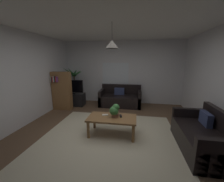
{
  "coord_description": "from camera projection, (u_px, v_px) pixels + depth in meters",
  "views": [
    {
      "loc": [
        0.57,
        -3.08,
        1.8
      ],
      "look_at": [
        0.0,
        0.3,
        1.05
      ],
      "focal_mm": 22.46,
      "sensor_mm": 36.0,
      "label": 1
    }
  ],
  "objects": [
    {
      "name": "floor",
      "position": [
        110.0,
        136.0,
        3.44
      ],
      "size": [
        4.9,
        5.69,
        0.02
      ],
      "primitive_type": "cube",
      "color": "brown",
      "rests_on": "ground"
    },
    {
      "name": "rug",
      "position": [
        108.0,
        140.0,
        3.25
      ],
      "size": [
        3.19,
        3.13,
        0.01
      ],
      "primitive_type": "cube",
      "color": "beige",
      "rests_on": "ground"
    },
    {
      "name": "wall_back",
      "position": [
        122.0,
        72.0,
        5.93
      ],
      "size": [
        5.02,
        0.06,
        2.6
      ],
      "primitive_type": "cube",
      "color": "silver",
      "rests_on": "ground"
    },
    {
      "name": "wall_left",
      "position": [
        14.0,
        81.0,
        3.57
      ],
      "size": [
        0.06,
        5.69,
        2.6
      ],
      "primitive_type": "cube",
      "color": "silver",
      "rests_on": "ground"
    },
    {
      "name": "ceiling",
      "position": [
        110.0,
        20.0,
        2.88
      ],
      "size": [
        4.9,
        5.69,
        0.02
      ],
      "primitive_type": "cube",
      "color": "white"
    },
    {
      "name": "window_pane",
      "position": [
        115.0,
        75.0,
        5.97
      ],
      "size": [
        1.11,
        0.01,
        1.02
      ],
      "primitive_type": "cube",
      "color": "white"
    },
    {
      "name": "couch_under_window",
      "position": [
        120.0,
        99.0,
        5.66
      ],
      "size": [
        1.63,
        0.83,
        0.82
      ],
      "color": "black",
      "rests_on": "ground"
    },
    {
      "name": "couch_right_side",
      "position": [
        204.0,
        137.0,
        2.84
      ],
      "size": [
        0.83,
        1.53,
        0.82
      ],
      "rotation": [
        0.0,
        0.0,
        -1.57
      ],
      "color": "black",
      "rests_on": "ground"
    },
    {
      "name": "coffee_table",
      "position": [
        112.0,
        120.0,
        3.4
      ],
      "size": [
        1.16,
        0.63,
        0.45
      ],
      "color": "olive",
      "rests_on": "ground"
    },
    {
      "name": "book_on_table_0",
      "position": [
        105.0,
        115.0,
        3.5
      ],
      "size": [
        0.16,
        0.12,
        0.02
      ],
      "primitive_type": "cube",
      "rotation": [
        0.0,
        0.0,
        0.27
      ],
      "color": "beige",
      "rests_on": "coffee_table"
    },
    {
      "name": "remote_on_table_0",
      "position": [
        121.0,
        116.0,
        3.44
      ],
      "size": [
        0.08,
        0.17,
        0.02
      ],
      "primitive_type": "cube",
      "rotation": [
        0.0,
        0.0,
        3.35
      ],
      "color": "black",
      "rests_on": "coffee_table"
    },
    {
      "name": "potted_plant_on_table",
      "position": [
        115.0,
        110.0,
        3.38
      ],
      "size": [
        0.24,
        0.22,
        0.32
      ],
      "color": "brown",
      "rests_on": "coffee_table"
    },
    {
      "name": "tv_stand",
      "position": [
        73.0,
        99.0,
        5.71
      ],
      "size": [
        0.9,
        0.44,
        0.5
      ],
      "primitive_type": "cube",
      "color": "black",
      "rests_on": "ground"
    },
    {
      "name": "tv",
      "position": [
        72.0,
        87.0,
        5.58
      ],
      "size": [
        0.88,
        0.16,
        0.55
      ],
      "color": "black",
      "rests_on": "tv_stand"
    },
    {
      "name": "potted_palm_corner",
      "position": [
        75.0,
        86.0,
        6.06
      ],
      "size": [
        0.79,
        0.89,
        1.56
      ],
      "color": "#4C4C51",
      "rests_on": "ground"
    },
    {
      "name": "bookshelf_corner",
      "position": [
        62.0,
        91.0,
        5.13
      ],
      "size": [
        0.7,
        0.31,
        1.4
      ],
      "color": "olive",
      "rests_on": "ground"
    },
    {
      "name": "pendant_lamp",
      "position": [
        112.0,
        44.0,
        3.03
      ],
      "size": [
        0.28,
        0.28,
        0.54
      ],
      "color": "black"
    }
  ]
}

